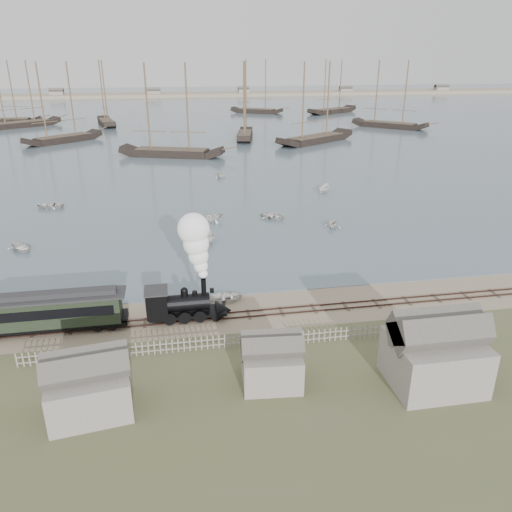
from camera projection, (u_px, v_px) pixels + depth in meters
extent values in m
plane|color=gray|center=(224.00, 306.00, 45.60)|extent=(600.00, 600.00, 0.00)
cube|color=#475A66|center=(175.00, 112.00, 200.79)|extent=(600.00, 336.00, 0.06)
cube|color=#3A241F|center=(227.00, 318.00, 43.28)|extent=(120.00, 0.08, 0.12)
cube|color=#3A241F|center=(225.00, 313.00, 44.19)|extent=(120.00, 0.08, 0.12)
cube|color=#3E3327|center=(226.00, 316.00, 43.76)|extent=(120.00, 1.80, 0.06)
cube|color=tan|center=(172.00, 97.00, 273.84)|extent=(500.00, 20.00, 1.80)
cube|color=black|center=(188.00, 313.00, 42.98)|extent=(6.63, 1.95, 0.24)
cylinder|color=black|center=(183.00, 303.00, 42.55)|extent=(4.10, 1.46, 1.46)
cube|color=black|center=(157.00, 303.00, 42.13)|extent=(1.76, 2.15, 2.24)
cube|color=#2B2B2E|center=(156.00, 291.00, 41.69)|extent=(1.95, 2.34, 0.12)
cylinder|color=black|center=(204.00, 287.00, 42.35)|extent=(0.43, 0.43, 1.56)
sphere|color=black|center=(184.00, 291.00, 42.15)|extent=(0.62, 0.62, 0.62)
cone|color=black|center=(224.00, 311.00, 43.52)|extent=(1.37, 1.95, 1.95)
cube|color=black|center=(212.00, 290.00, 42.59)|extent=(0.34, 0.34, 0.34)
cube|color=black|center=(49.00, 325.00, 41.16)|extent=(12.73, 2.09, 0.32)
cube|color=black|center=(47.00, 311.00, 40.68)|extent=(11.82, 2.27, 2.27)
cube|color=black|center=(43.00, 315.00, 39.54)|extent=(10.91, 0.06, 0.82)
cube|color=black|center=(49.00, 302.00, 41.65)|extent=(10.91, 0.06, 0.82)
cube|color=#2B2B2E|center=(44.00, 298.00, 40.24)|extent=(12.73, 2.45, 0.16)
cube|color=#2B2B2E|center=(44.00, 295.00, 40.13)|extent=(11.37, 1.09, 0.41)
imported|color=silver|center=(225.00, 297.00, 46.44)|extent=(2.79, 3.74, 0.74)
imported|color=silver|center=(21.00, 248.00, 58.24)|extent=(4.36, 4.13, 0.74)
imported|color=silver|center=(212.00, 216.00, 68.14)|extent=(3.59, 3.88, 1.70)
imported|color=silver|center=(209.00, 237.00, 60.92)|extent=(3.24, 1.41, 1.22)
imported|color=silver|center=(273.00, 216.00, 69.57)|extent=(4.22, 4.40, 0.74)
imported|color=silver|center=(333.00, 223.00, 65.80)|extent=(3.48, 3.32, 1.43)
imported|color=silver|center=(324.00, 188.00, 82.95)|extent=(3.08, 3.14, 1.23)
imported|color=silver|center=(50.00, 205.00, 74.46)|extent=(3.66, 4.56, 0.84)
imported|color=silver|center=(220.00, 174.00, 92.50)|extent=(3.26, 3.07, 1.37)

